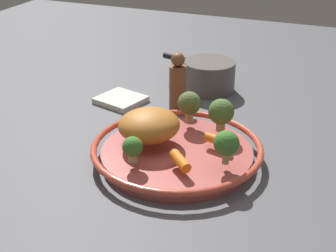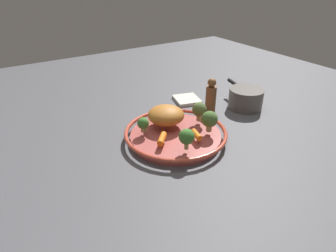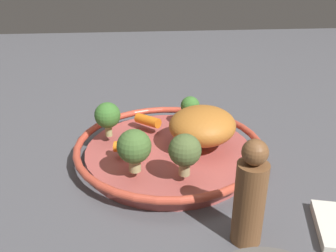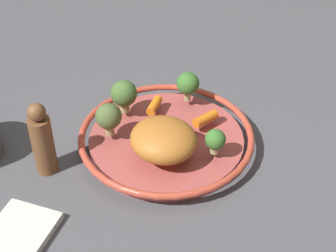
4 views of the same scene
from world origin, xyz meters
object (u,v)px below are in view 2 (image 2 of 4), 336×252
Objects in this scene: roast_chicken_piece at (167,115)px; baby_carrot_left at (196,135)px; baby_carrot_near_rim at (162,139)px; broccoli_floret_small at (143,124)px; broccoli_floret_mid at (199,110)px; broccoli_floret_edge at (187,137)px; saucepan at (245,98)px; serving_bowl at (176,135)px; pepper_mill at (211,98)px; broccoli_floret_large at (210,120)px; dish_towel at (187,100)px.

roast_chicken_piece is 0.14m from baby_carrot_left.
broccoli_floret_small reaches higher than baby_carrot_near_rim.
broccoli_floret_mid is (0.04, 0.20, 0.01)m from broccoli_floret_small.
broccoli_floret_edge reaches higher than saucepan.
serving_bowl is 1.59× the size of saucepan.
broccoli_floret_mid is at bearing 79.50° from broccoli_floret_small.
pepper_mill is at bearing -98.24° from saucepan.
roast_chicken_piece is at bearing 166.52° from broccoli_floret_edge.
broccoli_floret_large is (-0.01, 0.06, 0.03)m from baby_carrot_left.
roast_chicken_piece is 0.15m from broccoli_floret_large.
serving_bowl is 0.09m from baby_carrot_near_rim.
roast_chicken_piece reaches higher than dish_towel.
broccoli_floret_edge is at bearing -49.26° from broccoli_floret_mid.
pepper_mill is 0.17m from dish_towel.
serving_bowl reaches higher than dish_towel.
baby_carrot_near_rim is 0.09m from broccoli_floret_edge.
baby_carrot_near_rim is 1.10× the size of broccoli_floret_small.
broccoli_floret_mid is at bearing -80.76° from saucepan.
baby_carrot_near_rim is 1.10× the size of baby_carrot_left.
roast_chicken_piece is 0.38m from saucepan.
broccoli_floret_large is (0.03, 0.17, 0.03)m from baby_carrot_near_rim.
broccoli_floret_mid reaches higher than baby_carrot_near_rim.
broccoli_floret_mid is (-0.09, 0.08, 0.03)m from baby_carrot_left.
broccoli_floret_mid is (-0.01, 0.11, 0.06)m from serving_bowl.
broccoli_floret_small is (-0.13, -0.13, 0.02)m from baby_carrot_left.
saucepan is 0.25m from dish_towel.
broccoli_floret_small is at bearing -84.19° from pepper_mill.
pepper_mill is at bearing 127.27° from broccoli_floret_edge.
pepper_mill reaches higher than broccoli_floret_mid.
baby_carrot_left is 0.25m from pepper_mill.
roast_chicken_piece is 0.58× the size of saucepan.
roast_chicken_piece is 0.18m from broccoli_floret_edge.
roast_chicken_piece is at bearing -83.81° from pepper_mill.
broccoli_floret_edge is 0.44m from dish_towel.
dish_towel is at bearing 129.68° from roast_chicken_piece.
broccoli_floret_edge is at bearing 27.75° from baby_carrot_near_rim.
broccoli_floret_large reaches higher than baby_carrot_left.
broccoli_floret_small is 0.37m from dish_towel.
broccoli_floret_large is at bearing 110.74° from broccoli_floret_edge.
broccoli_floret_large reaches higher than saucepan.
roast_chicken_piece is at bearing -50.32° from dish_towel.
dish_towel is (-0.30, 0.13, -0.07)m from broccoli_floret_large.
roast_chicken_piece is 1.85× the size of broccoli_floret_mid.
baby_carrot_near_rim is 0.41m from dish_towel.
serving_bowl is at bearing 61.33° from broccoli_floret_small.
broccoli_floret_edge is at bearing -60.71° from baby_carrot_left.
baby_carrot_near_rim is at bearing -47.14° from dish_towel.
serving_bowl is 0.13m from broccoli_floret_large.
broccoli_floret_mid is (-0.13, 0.15, 0.00)m from broccoli_floret_edge.
broccoli_floret_small is at bearing -167.87° from baby_carrot_near_rim.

